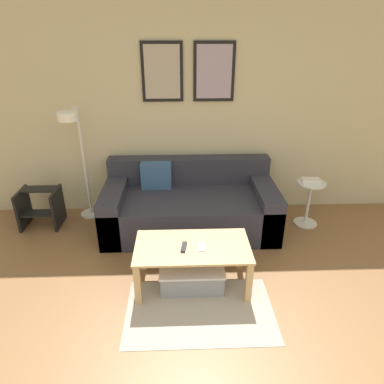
{
  "coord_description": "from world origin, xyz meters",
  "views": [
    {
      "loc": [
        -0.2,
        -1.0,
        2.2
      ],
      "look_at": [
        -0.1,
        1.8,
        0.85
      ],
      "focal_mm": 32.0,
      "sensor_mm": 36.0,
      "label": 1
    }
  ],
  "objects_px": {
    "floor_lamp": "(77,148)",
    "remote_control": "(184,247)",
    "storage_bin": "(192,276)",
    "step_stool": "(40,207)",
    "couch": "(189,206)",
    "side_table": "(309,199)",
    "cell_phone": "(201,247)",
    "coffee_table": "(192,253)",
    "book_stack": "(310,181)"
  },
  "relations": [
    {
      "from": "floor_lamp",
      "to": "step_stool",
      "type": "bearing_deg",
      "value": -176.32
    },
    {
      "from": "couch",
      "to": "step_stool",
      "type": "distance_m",
      "value": 1.8
    },
    {
      "from": "couch",
      "to": "book_stack",
      "type": "distance_m",
      "value": 1.46
    },
    {
      "from": "remote_control",
      "to": "step_stool",
      "type": "distance_m",
      "value": 2.1
    },
    {
      "from": "coffee_table",
      "to": "remote_control",
      "type": "xyz_separation_m",
      "value": [
        -0.08,
        -0.03,
        0.09
      ]
    },
    {
      "from": "remote_control",
      "to": "step_stool",
      "type": "height_order",
      "value": "step_stool"
    },
    {
      "from": "couch",
      "to": "floor_lamp",
      "type": "height_order",
      "value": "floor_lamp"
    },
    {
      "from": "book_stack",
      "to": "couch",
      "type": "bearing_deg",
      "value": -179.63
    },
    {
      "from": "coffee_table",
      "to": "step_stool",
      "type": "bearing_deg",
      "value": 147.22
    },
    {
      "from": "step_stool",
      "to": "side_table",
      "type": "bearing_deg",
      "value": -1.67
    },
    {
      "from": "coffee_table",
      "to": "storage_bin",
      "type": "distance_m",
      "value": 0.25
    },
    {
      "from": "book_stack",
      "to": "cell_phone",
      "type": "distance_m",
      "value": 1.75
    },
    {
      "from": "coffee_table",
      "to": "cell_phone",
      "type": "bearing_deg",
      "value": -16.27
    },
    {
      "from": "couch",
      "to": "storage_bin",
      "type": "height_order",
      "value": "couch"
    },
    {
      "from": "side_table",
      "to": "cell_phone",
      "type": "xyz_separation_m",
      "value": [
        -1.37,
        -1.08,
        0.1
      ]
    },
    {
      "from": "coffee_table",
      "to": "remote_control",
      "type": "bearing_deg",
      "value": -159.26
    },
    {
      "from": "couch",
      "to": "coffee_table",
      "type": "xyz_separation_m",
      "value": [
        -0.01,
        -1.06,
        0.08
      ]
    },
    {
      "from": "storage_bin",
      "to": "couch",
      "type": "bearing_deg",
      "value": 89.38
    },
    {
      "from": "side_table",
      "to": "cell_phone",
      "type": "distance_m",
      "value": 1.75
    },
    {
      "from": "floor_lamp",
      "to": "couch",
      "type": "bearing_deg",
      "value": -5.74
    },
    {
      "from": "floor_lamp",
      "to": "side_table",
      "type": "relative_size",
      "value": 2.52
    },
    {
      "from": "couch",
      "to": "cell_phone",
      "type": "relative_size",
      "value": 14.22
    },
    {
      "from": "storage_bin",
      "to": "book_stack",
      "type": "distance_m",
      "value": 1.87
    },
    {
      "from": "storage_bin",
      "to": "step_stool",
      "type": "bearing_deg",
      "value": 146.55
    },
    {
      "from": "coffee_table",
      "to": "book_stack",
      "type": "height_order",
      "value": "book_stack"
    },
    {
      "from": "coffee_table",
      "to": "book_stack",
      "type": "distance_m",
      "value": 1.8
    },
    {
      "from": "couch",
      "to": "side_table",
      "type": "xyz_separation_m",
      "value": [
        1.44,
        -0.0,
        0.06
      ]
    },
    {
      "from": "side_table",
      "to": "step_stool",
      "type": "height_order",
      "value": "side_table"
    },
    {
      "from": "couch",
      "to": "step_stool",
      "type": "height_order",
      "value": "couch"
    },
    {
      "from": "floor_lamp",
      "to": "cell_phone",
      "type": "height_order",
      "value": "floor_lamp"
    },
    {
      "from": "storage_bin",
      "to": "step_stool",
      "type": "xyz_separation_m",
      "value": [
        -1.79,
        1.18,
        0.14
      ]
    },
    {
      "from": "couch",
      "to": "side_table",
      "type": "height_order",
      "value": "couch"
    },
    {
      "from": "storage_bin",
      "to": "side_table",
      "type": "xyz_separation_m",
      "value": [
        1.45,
        1.09,
        0.22
      ]
    },
    {
      "from": "remote_control",
      "to": "step_stool",
      "type": "xyz_separation_m",
      "value": [
        -1.72,
        1.19,
        -0.19
      ]
    },
    {
      "from": "storage_bin",
      "to": "floor_lamp",
      "type": "xyz_separation_m",
      "value": [
        -1.26,
        1.22,
        0.86
      ]
    },
    {
      "from": "couch",
      "to": "cell_phone",
      "type": "bearing_deg",
      "value": -86.2
    },
    {
      "from": "storage_bin",
      "to": "remote_control",
      "type": "height_order",
      "value": "remote_control"
    },
    {
      "from": "remote_control",
      "to": "step_stool",
      "type": "bearing_deg",
      "value": 153.81
    },
    {
      "from": "side_table",
      "to": "step_stool",
      "type": "bearing_deg",
      "value": 178.33
    },
    {
      "from": "storage_bin",
      "to": "cell_phone",
      "type": "xyz_separation_m",
      "value": [
        0.08,
        0.0,
        0.32
      ]
    },
    {
      "from": "floor_lamp",
      "to": "remote_control",
      "type": "bearing_deg",
      "value": -45.7
    },
    {
      "from": "coffee_table",
      "to": "cell_phone",
      "type": "height_order",
      "value": "cell_phone"
    },
    {
      "from": "storage_bin",
      "to": "side_table",
      "type": "height_order",
      "value": "side_table"
    },
    {
      "from": "remote_control",
      "to": "cell_phone",
      "type": "height_order",
      "value": "remote_control"
    },
    {
      "from": "cell_phone",
      "to": "step_stool",
      "type": "height_order",
      "value": "step_stool"
    },
    {
      "from": "side_table",
      "to": "coffee_table",
      "type": "bearing_deg",
      "value": -143.72
    },
    {
      "from": "cell_phone",
      "to": "step_stool",
      "type": "distance_m",
      "value": 2.22
    },
    {
      "from": "floor_lamp",
      "to": "remote_control",
      "type": "xyz_separation_m",
      "value": [
        1.19,
        -1.22,
        -0.53
      ]
    },
    {
      "from": "couch",
      "to": "side_table",
      "type": "relative_size",
      "value": 3.56
    },
    {
      "from": "coffee_table",
      "to": "remote_control",
      "type": "relative_size",
      "value": 6.92
    }
  ]
}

